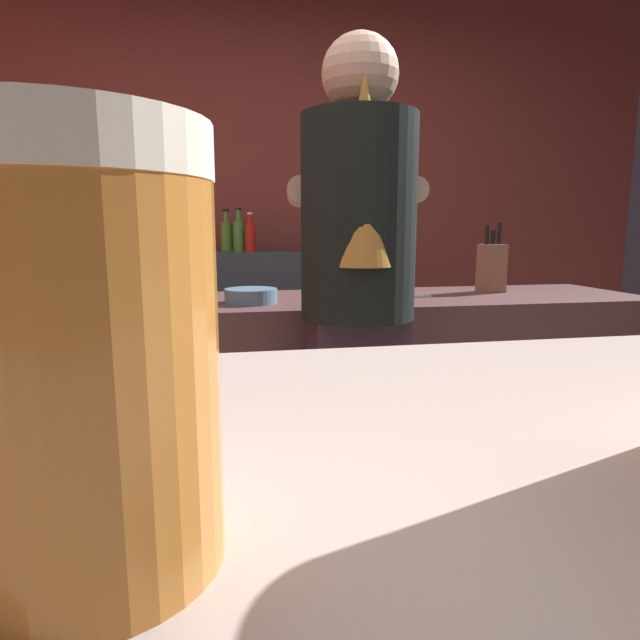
# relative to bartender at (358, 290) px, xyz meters

# --- Properties ---
(wall_back) EXTENTS (5.20, 0.10, 2.70)m
(wall_back) POSITION_rel_bartender_xyz_m (-0.14, 1.87, 0.35)
(wall_back) COLOR brown
(wall_back) RESTS_ON ground
(prep_counter) EXTENTS (2.10, 0.60, 0.92)m
(prep_counter) POSITION_rel_bartender_xyz_m (0.21, 0.46, -0.54)
(prep_counter) COLOR #513335
(prep_counter) RESTS_ON ground
(back_shelf) EXTENTS (0.76, 0.36, 1.06)m
(back_shelf) POSITION_rel_bartender_xyz_m (-0.15, 1.59, -0.48)
(back_shelf) COLOR #323B43
(back_shelf) RESTS_ON ground
(bartender) EXTENTS (0.46, 0.53, 1.73)m
(bartender) POSITION_rel_bartender_xyz_m (0.00, 0.00, 0.00)
(bartender) COLOR #332430
(bartender) RESTS_ON ground
(knife_block) EXTENTS (0.10, 0.08, 0.29)m
(knife_block) POSITION_rel_bartender_xyz_m (0.72, 0.52, 0.02)
(knife_block) COLOR #8D5B41
(knife_block) RESTS_ON prep_counter
(mixing_bowl) EXTENTS (0.19, 0.19, 0.05)m
(mixing_bowl) POSITION_rel_bartender_xyz_m (-0.30, 0.37, -0.06)
(mixing_bowl) COLOR slate
(mixing_bowl) RESTS_ON prep_counter
(chefs_knife) EXTENTS (0.24, 0.04, 0.01)m
(chefs_knife) POSITION_rel_bartender_xyz_m (0.28, 0.41, -0.08)
(chefs_knife) COLOR silver
(chefs_knife) RESTS_ON prep_counter
(pint_glass_far) EXTENTS (0.08, 0.08, 0.13)m
(pint_glass_far) POSITION_rel_bartender_xyz_m (-0.45, -1.39, 0.14)
(pint_glass_far) COLOR #C77B31
(pint_glass_far) RESTS_ON bar_counter
(bottle_soy) EXTENTS (0.06, 0.06, 0.22)m
(bottle_soy) POSITION_rel_bartender_xyz_m (-0.22, 1.53, 0.14)
(bottle_soy) COLOR red
(bottle_soy) RESTS_ON back_shelf
(bottle_hot_sauce) EXTENTS (0.05, 0.05, 0.18)m
(bottle_hot_sauce) POSITION_rel_bartender_xyz_m (0.10, 1.52, 0.12)
(bottle_hot_sauce) COLOR black
(bottle_hot_sauce) RESTS_ON back_shelf
(bottle_vinegar) EXTENTS (0.07, 0.07, 0.25)m
(bottle_vinegar) POSITION_rel_bartender_xyz_m (-0.28, 1.59, 0.15)
(bottle_vinegar) COLOR #458B3A
(bottle_vinegar) RESTS_ON back_shelf
(bottle_olive_oil) EXTENTS (0.07, 0.07, 0.24)m
(bottle_olive_oil) POSITION_rel_bartender_xyz_m (-0.35, 1.66, 0.15)
(bottle_olive_oil) COLOR #527F2C
(bottle_olive_oil) RESTS_ON back_shelf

